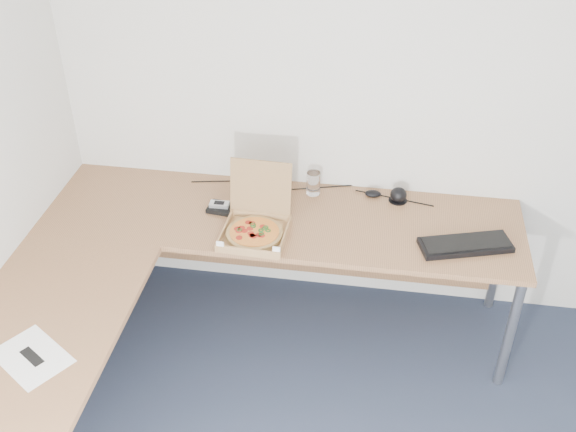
% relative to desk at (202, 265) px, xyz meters
% --- Properties ---
extents(room_shell, '(3.50, 3.50, 2.50)m').
position_rel_desk_xyz_m(room_shell, '(0.82, -0.97, 0.55)').
color(room_shell, silver).
rests_on(room_shell, ground).
extents(desk, '(2.50, 2.20, 0.73)m').
position_rel_desk_xyz_m(desk, '(0.00, 0.00, 0.00)').
color(desk, '#93643F').
rests_on(desk, ground).
extents(pizza_box, '(0.32, 0.37, 0.33)m').
position_rel_desk_xyz_m(pizza_box, '(0.22, 0.24, 0.07)').
color(pizza_box, '#A77B4B').
rests_on(pizza_box, desk).
extents(drinking_glass, '(0.07, 0.07, 0.13)m').
position_rel_desk_xyz_m(drinking_glass, '(0.46, 0.67, 0.10)').
color(drinking_glass, white).
rests_on(drinking_glass, desk).
extents(keyboard, '(0.48, 0.28, 0.03)m').
position_rel_desk_xyz_m(keyboard, '(1.26, 0.30, 0.04)').
color(keyboard, black).
rests_on(keyboard, desk).
extents(mouse, '(0.10, 0.07, 0.03)m').
position_rel_desk_xyz_m(mouse, '(0.79, 0.69, 0.05)').
color(mouse, black).
rests_on(mouse, desk).
extents(wallet, '(0.15, 0.13, 0.02)m').
position_rel_desk_xyz_m(wallet, '(-0.01, 0.44, 0.04)').
color(wallet, black).
rests_on(wallet, desk).
extents(phone, '(0.10, 0.06, 0.02)m').
position_rel_desk_xyz_m(phone, '(-0.02, 0.44, 0.06)').
color(phone, '#B2B5BA').
rests_on(phone, wallet).
extents(paper_sheet, '(0.38, 0.36, 0.00)m').
position_rel_desk_xyz_m(paper_sheet, '(-0.52, -0.71, 0.03)').
color(paper_sheet, white).
rests_on(paper_sheet, desk).
extents(dome_speaker, '(0.10, 0.10, 0.09)m').
position_rel_desk_xyz_m(dome_speaker, '(0.92, 0.67, 0.07)').
color(dome_speaker, black).
rests_on(dome_speaker, desk).
extents(cable_bundle, '(0.65, 0.13, 0.01)m').
position_rel_desk_xyz_m(cable_bundle, '(0.41, 0.71, 0.03)').
color(cable_bundle, black).
rests_on(cable_bundle, desk).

